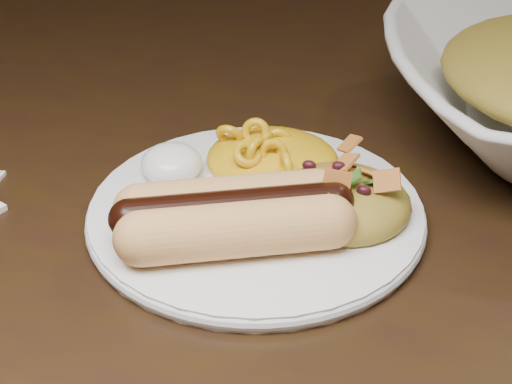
# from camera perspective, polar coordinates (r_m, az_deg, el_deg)

# --- Properties ---
(table) EXTENTS (1.60, 0.90, 0.75)m
(table) POSITION_cam_1_polar(r_m,az_deg,el_deg) (0.61, -4.32, -5.49)
(table) COLOR black
(table) RESTS_ON floor
(plate) EXTENTS (0.25, 0.25, 0.01)m
(plate) POSITION_cam_1_polar(r_m,az_deg,el_deg) (0.49, -0.00, -1.51)
(plate) COLOR white
(plate) RESTS_ON table
(hotdog) EXTENTS (0.12, 0.10, 0.03)m
(hotdog) POSITION_cam_1_polar(r_m,az_deg,el_deg) (0.45, -1.65, -1.65)
(hotdog) COLOR #DBBC5C
(hotdog) RESTS_ON plate
(mac_and_cheese) EXTENTS (0.11, 0.11, 0.03)m
(mac_and_cheese) POSITION_cam_1_polar(r_m,az_deg,el_deg) (0.52, 1.23, 3.63)
(mac_and_cheese) COLOR yellow
(mac_and_cheese) RESTS_ON plate
(sour_cream) EXTENTS (0.05, 0.05, 0.02)m
(sour_cream) POSITION_cam_1_polar(r_m,az_deg,el_deg) (0.52, -6.18, 2.49)
(sour_cream) COLOR white
(sour_cream) RESTS_ON plate
(taco_salad) EXTENTS (0.09, 0.08, 0.04)m
(taco_salad) POSITION_cam_1_polar(r_m,az_deg,el_deg) (0.48, 6.27, 0.08)
(taco_salad) COLOR orange
(taco_salad) RESTS_ON plate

